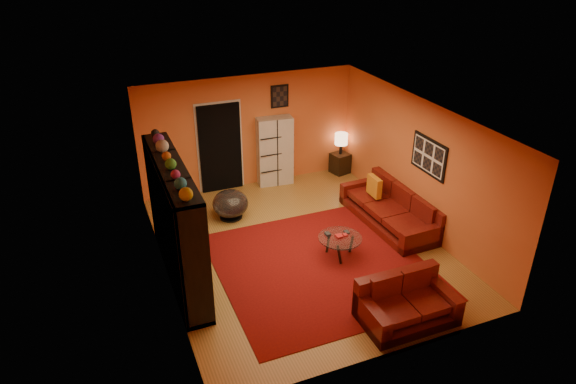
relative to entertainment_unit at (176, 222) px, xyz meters
name	(u,v)px	position (x,y,z in m)	size (l,w,h in m)	color
floor	(300,247)	(2.27, 0.00, -1.05)	(6.00, 6.00, 0.00)	olive
ceiling	(302,117)	(2.27, 0.00, 1.55)	(6.00, 6.00, 0.00)	white
wall_back	(249,132)	(2.27, 3.00, 0.25)	(6.00, 6.00, 0.00)	orange
wall_front	(392,280)	(2.27, -3.00, 0.25)	(6.00, 6.00, 0.00)	orange
wall_left	(160,212)	(-0.23, 0.00, 0.25)	(6.00, 6.00, 0.00)	orange
wall_right	(419,165)	(4.78, 0.00, 0.25)	(6.00, 6.00, 0.00)	orange
rug	(321,265)	(2.38, -0.70, -1.04)	(3.60, 3.60, 0.01)	#5E0A0B
doorway	(220,148)	(1.57, 2.96, -0.03)	(0.95, 0.10, 2.04)	black
wall_art_right	(429,156)	(4.75, -0.30, 0.55)	(0.03, 1.00, 0.70)	black
wall_art_back	(280,96)	(3.02, 2.98, 1.00)	(0.42, 0.03, 0.52)	black
entertainment_unit	(176,222)	(0.00, 0.00, 0.00)	(0.45, 3.00, 2.10)	black
tv	(179,224)	(0.05, 0.02, -0.05)	(0.13, 0.96, 0.55)	black
sofa	(393,210)	(4.42, 0.17, -0.77)	(1.07, 2.43, 0.85)	#540D0B
loveseat	(405,302)	(2.97, -2.42, -0.76)	(1.44, 0.87, 0.85)	#540D0B
throw_pillow	(374,186)	(4.22, 0.65, -0.42)	(0.12, 0.42, 0.42)	orange
coffee_table	(340,240)	(2.82, -0.55, -0.69)	(0.80, 0.80, 0.40)	silver
storage_cabinet	(275,151)	(2.82, 2.80, -0.24)	(0.81, 0.36, 1.63)	beige
bowl_chair	(230,204)	(1.37, 1.59, -0.73)	(0.75, 0.75, 0.61)	black
side_table	(340,163)	(4.53, 2.75, -0.80)	(0.40, 0.40, 0.50)	black
table_lamp	(341,139)	(4.53, 2.75, -0.18)	(0.32, 0.32, 0.53)	black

